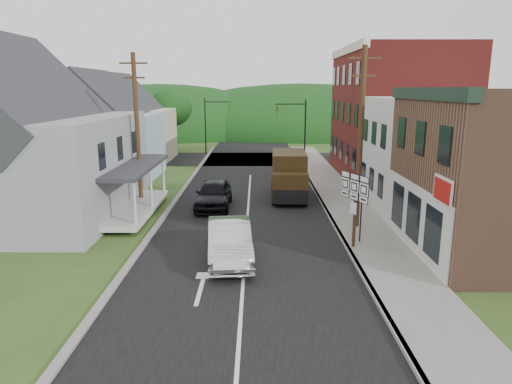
{
  "coord_description": "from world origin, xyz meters",
  "views": [
    {
      "loc": [
        0.49,
        -18.85,
        7.01
      ],
      "look_at": [
        0.47,
        2.24,
        2.2
      ],
      "focal_mm": 32.0,
      "sensor_mm": 36.0,
      "label": 1
    }
  ],
  "objects_px": {
    "dark_sedan": "(214,194)",
    "route_sign_cluster": "(355,199)",
    "silver_sedan": "(230,242)",
    "delivery_van": "(289,175)",
    "warning_sign": "(361,203)"
  },
  "relations": [
    {
      "from": "delivery_van",
      "to": "warning_sign",
      "type": "relative_size",
      "value": 1.88
    },
    {
      "from": "dark_sedan",
      "to": "delivery_van",
      "type": "bearing_deg",
      "value": 28.83
    },
    {
      "from": "silver_sedan",
      "to": "delivery_van",
      "type": "relative_size",
      "value": 0.92
    },
    {
      "from": "route_sign_cluster",
      "to": "warning_sign",
      "type": "distance_m",
      "value": 0.91
    },
    {
      "from": "dark_sedan",
      "to": "route_sign_cluster",
      "type": "xyz_separation_m",
      "value": [
        6.81,
        -7.28,
        1.48
      ]
    },
    {
      "from": "silver_sedan",
      "to": "warning_sign",
      "type": "relative_size",
      "value": 1.74
    },
    {
      "from": "route_sign_cluster",
      "to": "warning_sign",
      "type": "xyz_separation_m",
      "value": [
        0.45,
        0.71,
        -0.34
      ]
    },
    {
      "from": "silver_sedan",
      "to": "warning_sign",
      "type": "xyz_separation_m",
      "value": [
        5.82,
        1.99,
        1.16
      ]
    },
    {
      "from": "delivery_van",
      "to": "warning_sign",
      "type": "bearing_deg",
      "value": -72.23
    },
    {
      "from": "dark_sedan",
      "to": "warning_sign",
      "type": "bearing_deg",
      "value": -41.43
    },
    {
      "from": "silver_sedan",
      "to": "route_sign_cluster",
      "type": "relative_size",
      "value": 1.49
    },
    {
      "from": "dark_sedan",
      "to": "warning_sign",
      "type": "height_order",
      "value": "warning_sign"
    },
    {
      "from": "delivery_van",
      "to": "route_sign_cluster",
      "type": "bearing_deg",
      "value": -75.84
    },
    {
      "from": "dark_sedan",
      "to": "delivery_van",
      "type": "distance_m",
      "value": 5.32
    },
    {
      "from": "dark_sedan",
      "to": "warning_sign",
      "type": "xyz_separation_m",
      "value": [
        7.26,
        -6.58,
        1.14
      ]
    }
  ]
}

